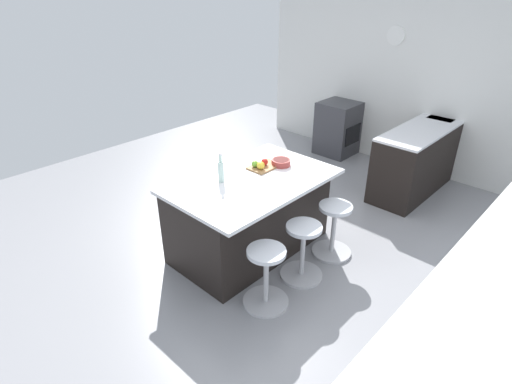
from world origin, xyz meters
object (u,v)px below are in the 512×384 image
Objects in this scene: cutting_board at (264,166)px; water_bottle at (221,171)px; stool_near_camera at (266,279)px; kitchen_island at (250,214)px; apple_yellow at (261,165)px; apple_red at (265,162)px; oven_range at (338,128)px; fruit_bowl at (281,162)px; stool_by_window at (333,231)px; stool_middle at (302,253)px; apple_green at (255,164)px.

water_bottle is at bearing -8.68° from cutting_board.
kitchen_island is at bearing -126.50° from stool_near_camera.
apple_yellow reaches higher than apple_red.
cutting_board reaches higher than oven_range.
cutting_board is 0.20m from fruit_bowl.
apple_red is (-0.32, -0.07, 0.50)m from kitchen_island.
cutting_board is 4.14× the size of apple_yellow.
fruit_bowl reaches higher than stool_near_camera.
cutting_board is at bearing -30.50° from fruit_bowl.
apple_red is 0.36× the size of fruit_bowl.
stool_near_camera is at bearing 43.30° from cutting_board.
stool_near_camera is 1.36m from apple_red.
water_bottle is 1.47× the size of fruit_bowl.
apple_red reaches higher than oven_range.
stool_middle is (0.55, 0.00, 0.00)m from stool_by_window.
stool_by_window is 1.10m from stool_near_camera.
apple_red is 0.19m from fruit_bowl.
stool_middle is at bearing 27.87° from oven_range.
kitchen_island is 23.39× the size of apple_green.
oven_range reaches higher than stool_by_window.
apple_yellow reaches higher than stool_middle.
apple_yellow is (-0.21, -0.78, 0.66)m from stool_middle.
fruit_bowl is (-1.03, -0.71, 0.64)m from stool_near_camera.
oven_range is at bearing -165.07° from apple_green.
apple_green is (0.34, -0.86, 0.66)m from stool_by_window.
apple_red reaches higher than kitchen_island.
oven_range is 4.20× the size of fruit_bowl.
oven_range is 0.51× the size of kitchen_island.
oven_range is 1.46× the size of stool_by_window.
fruit_bowl is at bearing 150.74° from apple_green.
apple_green is at bearing 14.93° from oven_range.
oven_range is 3.98m from stool_near_camera.
apple_yellow reaches higher than cutting_board.
apple_green is 0.35× the size of fruit_bowl.
stool_by_window is (2.52, 1.63, -0.16)m from oven_range.
apple_green is 0.47m from water_bottle.
apple_yellow is (0.10, 0.03, 0.05)m from cutting_board.
stool_near_camera is at bearing 48.56° from apple_green.
water_bottle reaches higher than apple_green.
cutting_board is 0.59m from water_bottle.
stool_near_camera is at bearing 24.16° from oven_range.
cutting_board is (2.77, 0.82, 0.45)m from oven_range.
kitchen_island is 0.76m from stool_middle.
kitchen_island is at bearing 29.17° from apple_green.
fruit_bowl reaches higher than stool_middle.
water_bottle is at bearing -108.07° from stool_near_camera.
kitchen_island is at bearing 13.05° from apple_red.
fruit_bowl is (-0.74, 0.19, -0.08)m from water_bottle.
fruit_bowl is at bearing 145.93° from apple_red.
apple_green reaches higher than kitchen_island.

